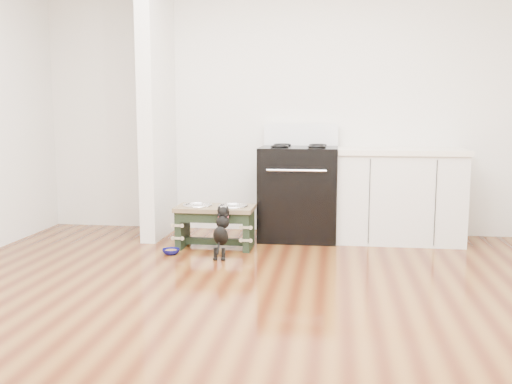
% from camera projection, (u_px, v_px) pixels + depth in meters
% --- Properties ---
extents(ground, '(5.00, 5.00, 0.00)m').
position_uv_depth(ground, '(237.00, 309.00, 3.68)').
color(ground, '#471D0C').
rests_on(ground, ground).
extents(room_shell, '(5.00, 5.00, 5.00)m').
position_uv_depth(room_shell, '(236.00, 52.00, 3.45)').
color(room_shell, silver).
rests_on(room_shell, ground).
extents(partition_wall, '(0.15, 0.80, 2.70)m').
position_uv_depth(partition_wall, '(157.00, 103.00, 5.71)').
color(partition_wall, silver).
rests_on(partition_wall, ground).
extents(oven_range, '(0.76, 0.69, 1.14)m').
position_uv_depth(oven_range, '(299.00, 191.00, 5.70)').
color(oven_range, black).
rests_on(oven_range, ground).
extents(cabinet_run, '(1.24, 0.64, 0.91)m').
position_uv_depth(cabinet_run, '(399.00, 195.00, 5.58)').
color(cabinet_run, silver).
rests_on(cabinet_run, ground).
extents(dog_feeder, '(0.72, 0.38, 0.41)m').
position_uv_depth(dog_feeder, '(215.00, 218.00, 5.30)').
color(dog_feeder, black).
rests_on(dog_feeder, ground).
extents(puppy, '(0.13, 0.37, 0.44)m').
position_uv_depth(puppy, '(222.00, 230.00, 4.96)').
color(puppy, black).
rests_on(puppy, ground).
extents(floor_bowl, '(0.18, 0.18, 0.05)m').
position_uv_depth(floor_bowl, '(171.00, 252.00, 5.09)').
color(floor_bowl, '#0B0B4E').
rests_on(floor_bowl, ground).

